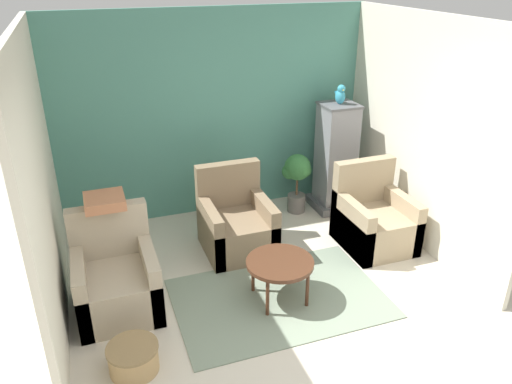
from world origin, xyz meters
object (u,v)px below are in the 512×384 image
(armchair_middle, at_px, (236,226))
(parrot, at_px, (340,95))
(wicker_basket, at_px, (133,357))
(armchair_left, at_px, (117,281))
(birdcage, at_px, (336,160))
(potted_plant, at_px, (297,175))
(coffee_table, at_px, (280,265))
(armchair_right, at_px, (374,221))

(armchair_middle, relative_size, parrot, 3.87)
(armchair_middle, distance_m, wicker_basket, 2.10)
(armchair_left, relative_size, armchair_middle, 1.00)
(birdcage, bearing_deg, armchair_middle, -158.90)
(birdcage, xyz_separation_m, potted_plant, (-0.54, 0.04, -0.16))
(coffee_table, xyz_separation_m, armchair_middle, (-0.11, 1.08, -0.10))
(parrot, bearing_deg, birdcage, -90.00)
(armchair_right, relative_size, birdcage, 0.67)
(birdcage, bearing_deg, armchair_left, -156.98)
(armchair_right, distance_m, potted_plant, 1.24)
(armchair_left, xyz_separation_m, wicker_basket, (0.03, -0.89, -0.18))
(parrot, xyz_separation_m, wicker_basket, (-2.99, -2.18, -1.44))
(armchair_left, height_order, wicker_basket, armchair_left)
(parrot, xyz_separation_m, potted_plant, (-0.54, 0.04, -1.04))
(parrot, bearing_deg, wicker_basket, -143.94)
(coffee_table, distance_m, potted_plant, 1.98)
(birdcage, height_order, wicker_basket, birdcage)
(armchair_left, bearing_deg, wicker_basket, -88.11)
(coffee_table, height_order, armchair_left, armchair_left)
(armchair_left, bearing_deg, armchair_middle, 25.11)
(armchair_right, bearing_deg, coffee_table, -156.74)
(coffee_table, bearing_deg, wicker_basket, -162.12)
(armchair_middle, height_order, potted_plant, armchair_middle)
(parrot, distance_m, potted_plant, 1.17)
(armchair_right, xyz_separation_m, potted_plant, (-0.51, 1.11, 0.22))
(birdcage, height_order, potted_plant, birdcage)
(coffee_table, relative_size, armchair_right, 0.68)
(armchair_left, height_order, armchair_middle, same)
(coffee_table, height_order, armchair_right, armchair_right)
(armchair_middle, height_order, parrot, parrot)
(parrot, distance_m, wicker_basket, 3.97)
(armchair_left, distance_m, potted_plant, 2.83)
(coffee_table, relative_size, armchair_middle, 0.68)
(potted_plant, xyz_separation_m, wicker_basket, (-2.46, -2.22, -0.40))
(armchair_right, bearing_deg, parrot, 88.40)
(birdcage, distance_m, wicker_basket, 3.74)
(armchair_left, distance_m, parrot, 3.52)
(parrot, bearing_deg, armchair_left, -156.95)
(armchair_left, distance_m, wicker_basket, 0.91)
(potted_plant, bearing_deg, armchair_left, -151.89)
(armchair_middle, bearing_deg, coffee_table, -84.10)
(armchair_middle, xyz_separation_m, parrot, (1.60, 0.62, 1.26))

